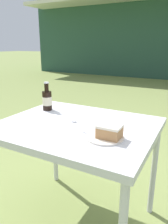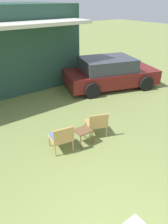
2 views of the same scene
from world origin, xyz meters
name	(u,v)px [view 2 (image 2 of 2)]	position (x,y,z in m)	size (l,w,h in m)	color
parked_car	(110,73)	(5.02, 5.77, 0.62)	(4.27, 2.86, 1.29)	maroon
wicker_chair_cushioned	(61,136)	(0.92, 3.17, 0.41)	(0.62, 0.61, 0.74)	tan
wicker_chair_plain	(97,123)	(2.08, 3.15, 0.41)	(0.69, 0.68, 0.74)	tan
garden_side_table	(83,132)	(1.54, 3.08, 0.35)	(0.43, 0.37, 0.41)	brown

